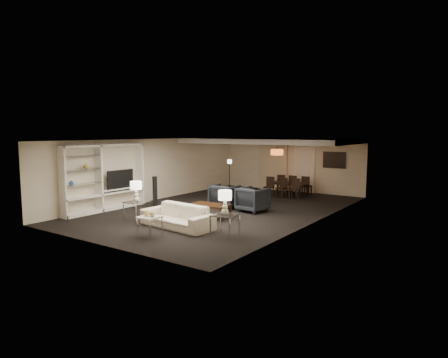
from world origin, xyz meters
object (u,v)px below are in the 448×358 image
marble_table (150,226)px  vase_amber (86,166)px  armchair_right (253,199)px  coffee_table (210,211)px  sofa (177,216)px  vase_blue (71,183)px  chair_fr (307,185)px  dining_table (288,189)px  armchair_left (225,196)px  side_table_right (225,225)px  table_lamp_right (225,203)px  pendant_light (277,152)px  chair_nr (294,189)px  table_lamp_left (136,192)px  floor_speaker (155,192)px  floor_lamp (230,175)px  side_table_left (137,211)px  chair_fl (282,183)px  television (118,179)px  chair_fm (294,184)px  chair_nl (269,187)px  chair_nm (281,188)px

marble_table → vase_amber: bearing=168.1°
armchair_right → coffee_table: bearing=78.3°
sofa → coffee_table: 1.60m
vase_blue → chair_fr: 9.83m
armchair_right → dining_table: size_ratio=0.58×
armchair_left → vase_amber: size_ratio=5.20×
side_table_right → table_lamp_right: (0.00, 0.00, 0.62)m
marble_table → sofa: bearing=90.0°
armchair_right → vase_amber: vase_amber is taller
pendant_light → chair_nr: size_ratio=0.62×
table_lamp_left → floor_speaker: (-1.02, 1.85, -0.33)m
vase_blue → floor_lamp: floor_lamp is taller
vase_amber → floor_lamp: vase_amber is taller
side_table_left → chair_fl: bearing=81.5°
armchair_right → chair_fr: armchair_right is taller
television → floor_speaker: bearing=-51.4°
table_lamp_right → chair_fm: table_lamp_right is taller
table_lamp_left → chair_fr: table_lamp_left is taller
armchair_right → chair_fm: armchair_right is taller
vase_blue → chair_fr: bearing=63.0°
floor_speaker → chair_nl: size_ratio=1.38×
vase_amber → chair_nm: vase_amber is taller
side_table_left → chair_nl: size_ratio=0.75×
chair_nl → table_lamp_right: bearing=-76.0°
chair_nm → armchair_left: bearing=-95.9°
pendant_light → side_table_left: size_ratio=0.82×
armchair_left → dining_table: size_ratio=0.58×
armchair_left → table_lamp_left: size_ratio=1.44×
armchair_left → chair_fm: bearing=-105.9°
sofa → marble_table: bearing=-84.7°
side_table_right → marble_table: bearing=-147.1°
table_lamp_left → chair_fl: size_ratio=0.78×
television → sofa: bearing=-105.4°
side_table_left → chair_nl: 6.66m
chair_nl → chair_fr: bearing=42.5°
television → floor_lamp: 6.29m
coffee_table → dining_table: 5.60m
chair_nm → side_table_right: bearing=-70.3°
vase_blue → chair_nr: vase_blue is taller
vase_blue → dining_table: vase_blue is taller
television → table_lamp_left: bearing=-116.8°
table_lamp_left → vase_amber: bearing=-171.7°
armchair_left → dining_table: (0.67, 3.90, -0.14)m
vase_amber → chair_nl: vase_amber is taller
table_lamp_left → table_lamp_right: 3.40m
vase_amber → television: bearing=88.7°
table_lamp_left → marble_table: size_ratio=1.24×
side_table_left → chair_fm: bearing=77.3°
coffee_table → table_lamp_left: table_lamp_left is taller
side_table_left → table_lamp_right: size_ratio=0.97×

